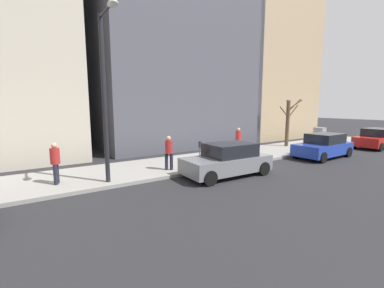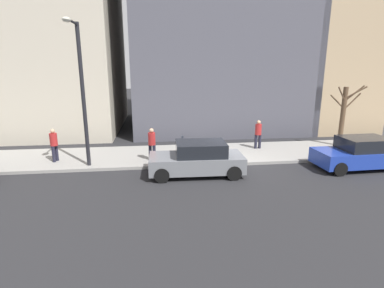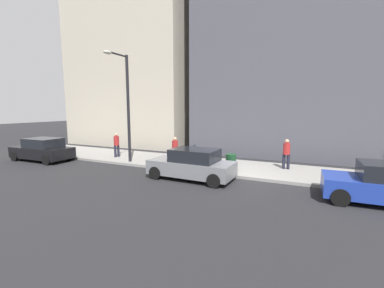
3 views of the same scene
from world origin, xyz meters
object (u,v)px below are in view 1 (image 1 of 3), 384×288
Objects in this scene: parking_meter at (200,152)px; utility_box at (319,137)px; parked_car_grey at (227,160)px; trash_bin at (224,154)px; bare_tree at (288,122)px; pedestrian_midblock at (169,151)px; parked_car_red at (376,138)px; office_tower_left at (258,24)px; parked_car_blue at (323,146)px; pedestrian_near_meter at (238,139)px; streetlamp at (105,85)px; pedestrian_far_corner at (55,161)px.

parking_meter is 12.06m from utility_box.
parked_car_grey is 4.72× the size of trash_bin.
bare_tree reaches higher than utility_box.
trash_bin is (0.45, -1.95, -0.38)m from parking_meter.
parked_car_red is at bearing 27.83° from pedestrian_midblock.
office_tower_left is (7.51, -4.39, 9.68)m from bare_tree.
parked_car_red is at bearing -96.21° from parking_meter.
parked_car_blue is 5.31m from pedestrian_near_meter.
utility_box is (0.85, -12.03, -0.13)m from parking_meter.
office_tower_left reaches higher than parked_car_grey.
utility_box is at bearing -119.62° from bare_tree.
streetlamp is at bearing 93.51° from utility_box.
office_tower_left reaches higher than pedestrian_midblock.
office_tower_left reaches higher than streetlamp.
parked_car_blue and parked_car_grey have the same top height.
office_tower_left is at bearing 5.17° from parked_car_red.
office_tower_left is (8.79, -2.14, 10.88)m from utility_box.
pedestrian_near_meter is at bearing 90.13° from bare_tree.
parked_car_grey is at bearing 111.22° from bare_tree.
bare_tree is at bearing -80.88° from streetlamp.
streetlamp is at bearing 77.41° from parked_car_grey.
bare_tree reaches higher than pedestrian_midblock.
parked_car_grey is 2.56× the size of pedestrian_far_corner.
streetlamp is 3.61m from pedestrian_far_corner.
trash_bin is 0.54× the size of pedestrian_far_corner.
utility_box is 16.89m from streetlamp.
parked_car_red is 7.07m from bare_tree.
trash_bin is at bearing 92.27° from utility_box.
pedestrian_far_corner is (0.45, 4.84, 0.00)m from pedestrian_midblock.
trash_bin is 0.54× the size of pedestrian_midblock.
pedestrian_midblock is 21.03m from office_tower_left.
pedestrian_near_meter is (3.58, -4.06, 0.35)m from parked_car_grey.
pedestrian_near_meter and pedestrian_far_corner have the same top height.
parking_meter is at bearing 103.00° from trash_bin.
parked_car_grey is at bearing 129.16° from office_tower_left.
trash_bin is (1.91, -1.41, -0.14)m from parked_car_grey.
parked_car_blue is 2.97× the size of utility_box.
pedestrian_midblock is at bearing 71.66° from parking_meter.
pedestrian_far_corner is (2.48, 14.76, 0.35)m from parked_car_blue.
office_tower_left is at bearing -62.33° from streetlamp.
pedestrian_near_meter is at bearing -46.98° from parked_car_grey.
streetlamp reaches higher than parked_car_grey.
office_tower_left is (11.10, -13.63, 10.99)m from parked_car_grey.
pedestrian_near_meter is at bearing 68.92° from parked_car_red.
parking_meter is 0.06× the size of office_tower_left.
pedestrian_far_corner is (2.64, 21.91, 0.35)m from parked_car_red.
parked_car_blue is 7.89m from parked_car_grey.
streetlamp is 3.92× the size of pedestrian_midblock.
parked_car_blue is 4.32m from utility_box.
parked_car_blue is at bearing -96.03° from streetlamp.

